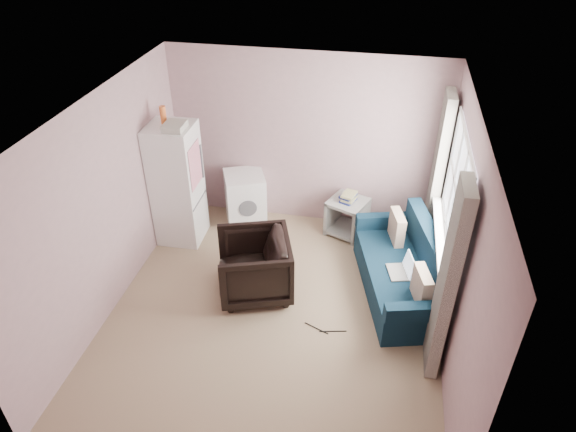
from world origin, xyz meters
name	(u,v)px	position (x,y,z in m)	size (l,w,h in m)	color
room	(274,227)	(0.02, 0.01, 1.25)	(3.84, 4.24, 2.54)	#988064
armchair	(254,264)	(-0.32, 0.34, 0.44)	(0.85, 0.79, 0.87)	black
fridge	(177,184)	(-1.60, 1.27, 0.86)	(0.60, 0.60, 1.93)	white
washing_machine	(245,198)	(-0.83, 1.82, 0.41)	(0.72, 0.72, 0.78)	white
side_table	(347,214)	(0.67, 1.81, 0.31)	(0.64, 0.64, 0.67)	gray
sofa	(406,273)	(1.49, 0.68, 0.30)	(1.27, 1.99, 0.82)	#0C2538
window_dressing	(442,220)	(1.78, 0.70, 1.11)	(0.17, 2.62, 2.18)	white
floor_cables	(325,330)	(0.62, -0.15, 0.01)	(0.49, 0.13, 0.01)	black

